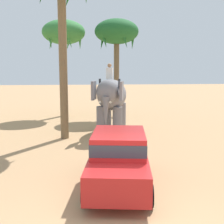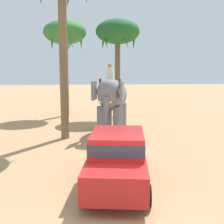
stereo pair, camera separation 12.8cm
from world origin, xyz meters
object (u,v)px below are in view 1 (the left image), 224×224
Objects in this scene: elephant_with_mahout at (111,98)px; palm_tree_far_back at (64,35)px; car_sedan_foreground at (119,157)px; palm_tree_near_hut at (117,34)px.

palm_tree_far_back is (-2.94, 6.53, 4.14)m from elephant_with_mahout.
elephant_with_mahout is at bearing 86.24° from car_sedan_foreground.
car_sedan_foreground is 0.60× the size of palm_tree_far_back.
elephant_with_mahout is 8.27m from palm_tree_far_back.
car_sedan_foreground is at bearing -96.24° from palm_tree_near_hut.
elephant_with_mahout is 0.56× the size of palm_tree_near_hut.
palm_tree_near_hut is 1.00× the size of palm_tree_far_back.
palm_tree_far_back reaches higher than elephant_with_mahout.
palm_tree_far_back is at bearing 166.28° from palm_tree_near_hut.
palm_tree_far_back is at bearing 114.20° from elephant_with_mahout.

